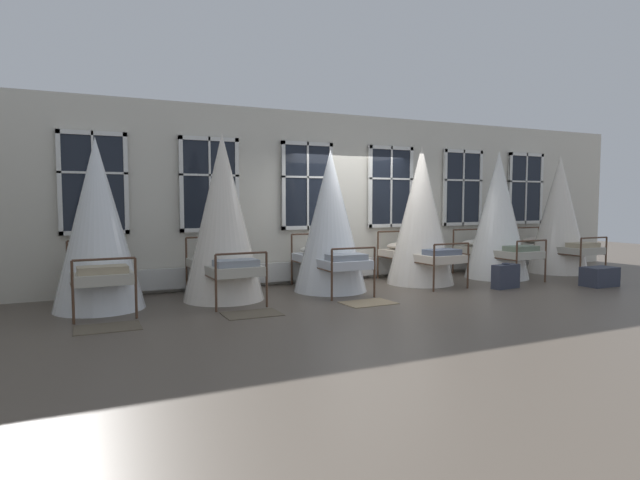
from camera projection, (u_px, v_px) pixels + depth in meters
The scene contains 14 objects.
ground at pixel (379, 288), 9.90m from camera, with size 27.79×27.79×0.00m, color brown.
back_wall_with_windows at pixel (348, 198), 10.88m from camera, with size 14.90×0.10×3.32m, color beige.
window_bank at pixel (351, 228), 10.82m from camera, with size 10.61×0.10×2.66m.
cot_first at pixel (98, 227), 7.87m from camera, with size 1.30×1.85×2.53m.
cot_second at pixel (223, 220), 8.64m from camera, with size 1.30×1.85×2.68m.
cot_third at pixel (330, 223), 9.50m from camera, with size 1.30×1.85×2.50m.
cot_fourth at pixel (421, 217), 10.35m from camera, with size 1.30×1.85×2.65m.
cot_fifth at pixel (498, 217), 11.10m from camera, with size 1.30×1.85×2.62m.
cot_sixth at pixel (559, 216), 11.93m from camera, with size 1.30×1.84×2.60m.
rug_first at pixel (108, 328), 6.77m from camera, with size 0.80×0.56×0.01m, color brown.
rug_second at pixel (252, 314), 7.59m from camera, with size 0.80×0.56×0.01m, color brown.
rug_third at pixel (368, 303), 8.41m from camera, with size 0.80×0.56×0.01m, color #8E7A5B.
suitcase_dark at pixel (506, 276), 9.80m from camera, with size 0.58×0.27×0.47m.
travel_trunk at pixel (599, 277), 10.06m from camera, with size 0.64×0.40×0.36m, color #2D3342.
Camera 1 is at (-5.22, -8.38, 1.61)m, focal length 30.14 mm.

